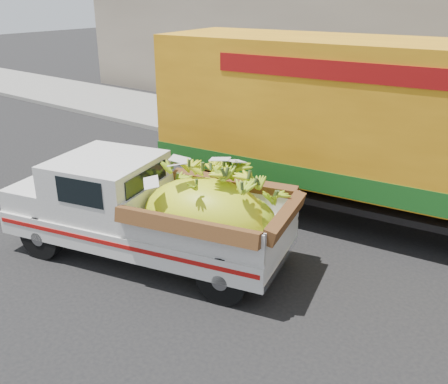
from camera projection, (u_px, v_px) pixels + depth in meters
The scene contains 6 objects.
ground at pixel (233, 263), 9.22m from camera, with size 100.00×100.00×0.00m, color black.
curb at pixel (362, 174), 13.43m from camera, with size 60.00×0.25×0.15m, color gray.
sidewalk at pixel (391, 155), 14.97m from camera, with size 60.00×4.00×0.14m, color gray.
building_left at pixel (275, 40), 22.91m from camera, with size 18.00×6.00×5.00m, color gray.
pickup_truck at pixel (165, 212), 8.94m from camera, with size 5.55×3.15×1.84m.
semi_trailer at pixel (445, 136), 9.45m from camera, with size 12.04×3.94×3.80m.
Camera 1 is at (4.81, -6.44, 4.71)m, focal length 40.00 mm.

